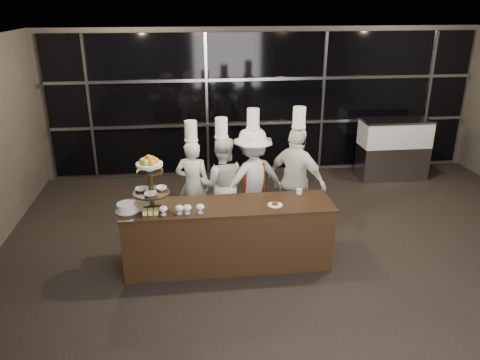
{
  "coord_description": "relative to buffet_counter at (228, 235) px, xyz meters",
  "views": [
    {
      "loc": [
        -1.64,
        -4.42,
        3.5
      ],
      "look_at": [
        -0.92,
        1.58,
        1.15
      ],
      "focal_mm": 35.0,
      "sensor_mm": 36.0,
      "label": 1
    }
  ],
  "objects": [
    {
      "name": "room",
      "position": [
        1.12,
        -1.28,
        1.03
      ],
      "size": [
        10.0,
        10.0,
        10.0
      ],
      "color": "black",
      "rests_on": "ground"
    },
    {
      "name": "window_wall",
      "position": [
        1.12,
        3.65,
        1.04
      ],
      "size": [
        8.6,
        0.1,
        2.8
      ],
      "color": "black",
      "rests_on": "ground"
    },
    {
      "name": "buffet_counter",
      "position": [
        0.0,
        0.0,
        0.0
      ],
      "size": [
        2.84,
        0.74,
        0.92
      ],
      "color": "black",
      "rests_on": "ground"
    },
    {
      "name": "display_stand",
      "position": [
        -1.0,
        -0.0,
        0.87
      ],
      "size": [
        0.48,
        0.48,
        0.74
      ],
      "color": "black",
      "rests_on": "buffet_counter"
    },
    {
      "name": "compotes",
      "position": [
        -0.6,
        -0.22,
        0.54
      ],
      "size": [
        0.58,
        0.11,
        0.12
      ],
      "color": "silver",
      "rests_on": "buffet_counter"
    },
    {
      "name": "layer_cake",
      "position": [
        -1.32,
        -0.05,
        0.51
      ],
      "size": [
        0.3,
        0.3,
        0.11
      ],
      "color": "white",
      "rests_on": "buffet_counter"
    },
    {
      "name": "pastry_squares",
      "position": [
        -1.01,
        -0.16,
        0.48
      ],
      "size": [
        0.19,
        0.13,
        0.05
      ],
      "color": "#FAEC7A",
      "rests_on": "buffet_counter"
    },
    {
      "name": "small_plate",
      "position": [
        0.62,
        -0.1,
        0.47
      ],
      "size": [
        0.2,
        0.2,
        0.05
      ],
      "color": "white",
      "rests_on": "buffet_counter"
    },
    {
      "name": "chef_cup",
      "position": [
        1.04,
        0.25,
        0.49
      ],
      "size": [
        0.08,
        0.08,
        0.07
      ],
      "primitive_type": "cylinder",
      "color": "white",
      "rests_on": "buffet_counter"
    },
    {
      "name": "display_case",
      "position": [
        3.69,
        3.02,
        0.22
      ],
      "size": [
        1.39,
        0.61,
        1.24
      ],
      "color": "#A5A5AA",
      "rests_on": "ground"
    },
    {
      "name": "chef_a",
      "position": [
        -0.44,
        1.16,
        0.32
      ],
      "size": [
        0.62,
        0.48,
        1.8
      ],
      "color": "silver",
      "rests_on": "ground"
    },
    {
      "name": "chef_b",
      "position": [
        0.01,
        1.11,
        0.32
      ],
      "size": [
        0.8,
        0.65,
        1.84
      ],
      "color": "silver",
      "rests_on": "ground"
    },
    {
      "name": "chef_c",
      "position": [
        0.5,
        1.11,
        0.38
      ],
      "size": [
        1.21,
        0.91,
        1.97
      ],
      "color": "silver",
      "rests_on": "ground"
    },
    {
      "name": "chef_d",
      "position": [
        1.14,
        0.86,
        0.42
      ],
      "size": [
        1.02,
        1.01,
        2.03
      ],
      "color": "white",
      "rests_on": "ground"
    }
  ]
}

